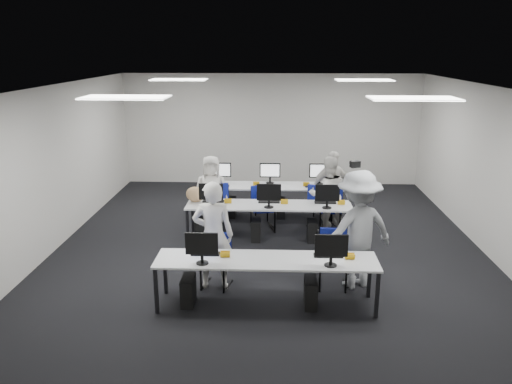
{
  "coord_description": "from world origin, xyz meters",
  "views": [
    {
      "loc": [
        0.11,
        -9.01,
        3.66
      ],
      "look_at": [
        -0.25,
        0.13,
        1.0
      ],
      "focal_mm": 35.0,
      "sensor_mm": 36.0,
      "label": 1
    }
  ],
  "objects_px": {
    "desk_mid": "(269,207)",
    "chair_2": "(218,216)",
    "chair_6": "(263,214)",
    "chair_7": "(320,212)",
    "chair_1": "(332,269)",
    "student_3": "(331,188)",
    "chair_4": "(331,217)",
    "chair_5": "(211,210)",
    "student_0": "(213,236)",
    "student_1": "(328,195)",
    "chair_0": "(217,270)",
    "photographer": "(358,230)",
    "chair_3": "(263,217)",
    "desk_front": "(266,262)",
    "student_2": "(212,192)"
  },
  "relations": [
    {
      "from": "desk_mid",
      "to": "chair_2",
      "type": "relative_size",
      "value": 3.35
    },
    {
      "from": "chair_6",
      "to": "chair_7",
      "type": "bearing_deg",
      "value": -12.93
    },
    {
      "from": "chair_1",
      "to": "student_3",
      "type": "bearing_deg",
      "value": 88.21
    },
    {
      "from": "chair_4",
      "to": "chair_5",
      "type": "xyz_separation_m",
      "value": [
        -2.53,
        0.36,
        0.0
      ]
    },
    {
      "from": "chair_7",
      "to": "student_0",
      "type": "distance_m",
      "value": 3.58
    },
    {
      "from": "chair_6",
      "to": "student_1",
      "type": "bearing_deg",
      "value": -32.01
    },
    {
      "from": "chair_5",
      "to": "student_0",
      "type": "distance_m",
      "value": 3.07
    },
    {
      "from": "chair_0",
      "to": "photographer",
      "type": "relative_size",
      "value": 0.45
    },
    {
      "from": "chair_2",
      "to": "chair_7",
      "type": "distance_m",
      "value": 2.17
    },
    {
      "from": "student_0",
      "to": "photographer",
      "type": "relative_size",
      "value": 0.92
    },
    {
      "from": "student_3",
      "to": "chair_7",
      "type": "bearing_deg",
      "value": 163.04
    },
    {
      "from": "chair_0",
      "to": "desk_mid",
      "type": "bearing_deg",
      "value": 80.34
    },
    {
      "from": "student_3",
      "to": "chair_3",
      "type": "bearing_deg",
      "value": 172.65
    },
    {
      "from": "desk_front",
      "to": "chair_3",
      "type": "xyz_separation_m",
      "value": [
        -0.13,
        3.17,
        -0.4
      ]
    },
    {
      "from": "chair_3",
      "to": "student_0",
      "type": "height_order",
      "value": "student_0"
    },
    {
      "from": "desk_front",
      "to": "chair_1",
      "type": "bearing_deg",
      "value": 32.72
    },
    {
      "from": "chair_4",
      "to": "chair_6",
      "type": "relative_size",
      "value": 1.05
    },
    {
      "from": "desk_front",
      "to": "chair_2",
      "type": "relative_size",
      "value": 3.35
    },
    {
      "from": "desk_mid",
      "to": "chair_4",
      "type": "height_order",
      "value": "chair_4"
    },
    {
      "from": "chair_2",
      "to": "student_0",
      "type": "bearing_deg",
      "value": -89.22
    },
    {
      "from": "student_3",
      "to": "chair_6",
      "type": "bearing_deg",
      "value": 165.66
    },
    {
      "from": "chair_7",
      "to": "student_3",
      "type": "bearing_deg",
      "value": 26.91
    },
    {
      "from": "chair_2",
      "to": "chair_4",
      "type": "height_order",
      "value": "chair_2"
    },
    {
      "from": "chair_1",
      "to": "chair_7",
      "type": "height_order",
      "value": "chair_7"
    },
    {
      "from": "chair_0",
      "to": "chair_6",
      "type": "relative_size",
      "value": 0.98
    },
    {
      "from": "chair_2",
      "to": "chair_4",
      "type": "xyz_separation_m",
      "value": [
        2.33,
        0.05,
        -0.02
      ]
    },
    {
      "from": "desk_front",
      "to": "student_2",
      "type": "height_order",
      "value": "student_2"
    },
    {
      "from": "desk_mid",
      "to": "student_3",
      "type": "xyz_separation_m",
      "value": [
        1.3,
        0.95,
        0.12
      ]
    },
    {
      "from": "chair_5",
      "to": "chair_7",
      "type": "relative_size",
      "value": 0.98
    },
    {
      "from": "chair_0",
      "to": "student_2",
      "type": "relative_size",
      "value": 0.55
    },
    {
      "from": "chair_1",
      "to": "chair_7",
      "type": "distance_m",
      "value": 2.86
    },
    {
      "from": "chair_2",
      "to": "chair_3",
      "type": "bearing_deg",
      "value": -1.51
    },
    {
      "from": "chair_2",
      "to": "student_3",
      "type": "xyz_separation_m",
      "value": [
        2.36,
        0.42,
        0.5
      ]
    },
    {
      "from": "desk_front",
      "to": "desk_mid",
      "type": "xyz_separation_m",
      "value": [
        0.0,
        2.6,
        0.0
      ]
    },
    {
      "from": "chair_1",
      "to": "student_0",
      "type": "relative_size",
      "value": 0.52
    },
    {
      "from": "chair_2",
      "to": "chair_5",
      "type": "relative_size",
      "value": 1.06
    },
    {
      "from": "chair_3",
      "to": "student_1",
      "type": "relative_size",
      "value": 0.57
    },
    {
      "from": "chair_7",
      "to": "desk_front",
      "type": "bearing_deg",
      "value": -85.11
    },
    {
      "from": "chair_6",
      "to": "photographer",
      "type": "relative_size",
      "value": 0.46
    },
    {
      "from": "chair_0",
      "to": "photographer",
      "type": "xyz_separation_m",
      "value": [
        2.2,
        0.1,
        0.68
      ]
    },
    {
      "from": "desk_mid",
      "to": "chair_4",
      "type": "relative_size",
      "value": 3.57
    },
    {
      "from": "chair_0",
      "to": "chair_6",
      "type": "distance_m",
      "value": 2.83
    },
    {
      "from": "student_0",
      "to": "student_2",
      "type": "height_order",
      "value": "student_0"
    },
    {
      "from": "chair_5",
      "to": "student_1",
      "type": "distance_m",
      "value": 2.52
    },
    {
      "from": "chair_5",
      "to": "chair_6",
      "type": "bearing_deg",
      "value": -19.45
    },
    {
      "from": "student_0",
      "to": "chair_7",
      "type": "bearing_deg",
      "value": -122.98
    },
    {
      "from": "desk_mid",
      "to": "chair_3",
      "type": "xyz_separation_m",
      "value": [
        -0.13,
        0.57,
        -0.4
      ]
    },
    {
      "from": "chair_1",
      "to": "student_2",
      "type": "height_order",
      "value": "student_2"
    },
    {
      "from": "chair_7",
      "to": "student_1",
      "type": "xyz_separation_m",
      "value": [
        0.11,
        -0.43,
        0.5
      ]
    },
    {
      "from": "student_2",
      "to": "desk_mid",
      "type": "bearing_deg",
      "value": -36.22
    }
  ]
}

